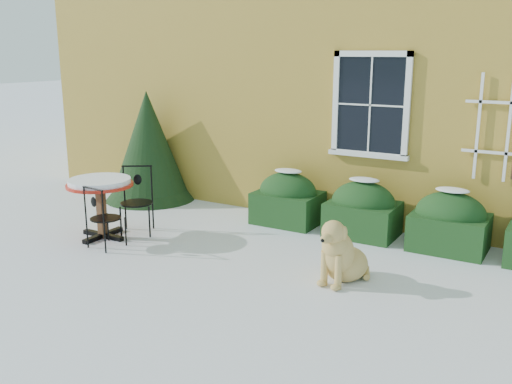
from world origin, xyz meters
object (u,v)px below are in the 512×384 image
Objects in this scene: bistro_table at (100,189)px; patio_chair_far at (137,200)px; dog at (341,256)px; patio_chair_near at (103,217)px; evergreen_shrub at (149,156)px.

patio_chair_far reaches higher than bistro_table.
dog is at bearing 3.34° from bistro_table.
dog is at bearing -166.22° from patio_chair_near.
patio_chair_near is (1.28, -2.50, -0.37)m from evergreen_shrub.
dog is at bearing -37.45° from patio_chair_far.
bistro_table is 3.83m from dog.
evergreen_shrub reaches higher than bistro_table.
dog is (4.72, -1.95, -0.49)m from evergreen_shrub.
patio_chair_near is (0.36, -0.32, -0.31)m from bistro_table.
patio_chair_far is (-0.07, 0.79, 0.06)m from patio_chair_near.
evergreen_shrub is 1.98× the size of patio_chair_far.
patio_chair_far is (1.21, -1.71, -0.31)m from evergreen_shrub.
patio_chair_near is at bearing -62.96° from evergreen_shrub.
patio_chair_far is 1.13× the size of dog.
bistro_table reaches higher than dog.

